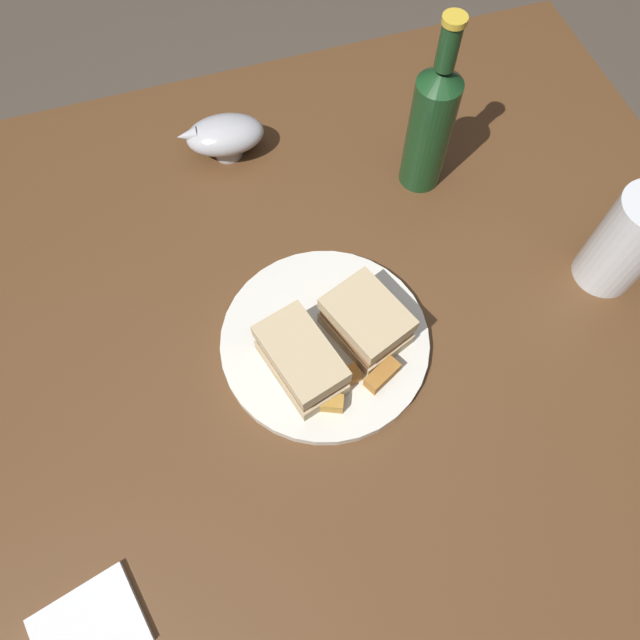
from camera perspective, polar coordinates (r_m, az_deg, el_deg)
The scene contains 14 objects.
ground_plane at distance 1.45m, azimuth -0.27°, elevation -12.18°, with size 6.00×6.00×0.00m, color #4C4238.
dining_table at distance 1.12m, azimuth -0.34°, elevation -7.77°, with size 1.21×0.99×0.70m, color brown.
plate at distance 0.77m, azimuth 0.50°, elevation -2.09°, with size 0.27×0.27×0.02m, color silver.
sandwich_half_left at distance 0.71m, azimuth -1.85°, elevation -3.95°, with size 0.10×0.13×0.07m.
sandwich_half_right at distance 0.74m, azimuth 4.52°, elevation -0.16°, with size 0.11×0.12×0.06m.
potato_wedge_front at distance 0.72m, azimuth 0.70°, elevation -8.03°, with size 0.04×0.02×0.02m, color gold.
potato_wedge_middle at distance 0.73m, azimuth 1.89°, elevation -5.88°, with size 0.05×0.02×0.02m, color #AD702D.
potato_wedge_back at distance 0.73m, azimuth -0.40°, elevation -4.92°, with size 0.04×0.02×0.02m, color #AD702D.
potato_wedge_left_edge at distance 0.73m, azimuth -1.13°, elevation -6.25°, with size 0.05×0.02×0.02m, color #AD702D.
potato_wedge_right_edge at distance 0.73m, azimuth 6.06°, elevation -5.32°, with size 0.05×0.02×0.02m, color #AD702D.
pint_glass at distance 0.86m, azimuth 27.40°, elevation 6.38°, with size 0.08×0.08×0.15m.
gravy_boat at distance 0.94m, azimuth -9.31°, elevation 17.30°, with size 0.13×0.08×0.06m.
cider_bottle at distance 0.86m, azimuth 10.73°, elevation 18.20°, with size 0.06×0.06×0.27m.
napkin at distance 0.74m, azimuth -21.52°, elevation -26.24°, with size 0.11×0.09×0.01m, color white.
Camera 1 is at (0.10, 0.34, 1.41)m, focal length 32.92 mm.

